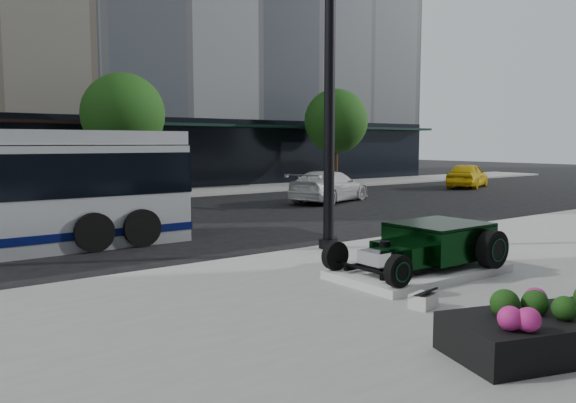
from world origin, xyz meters
TOP-DOWN VIEW (x-y plane):
  - ground at (0.00, 0.00)m, footprint 120.00×120.00m
  - sidewalk_far at (0.00, 14.00)m, footprint 70.00×4.00m
  - street_trees at (1.15, 13.07)m, footprint 29.80×3.80m
  - display_plinth at (-0.15, -5.52)m, footprint 3.40×1.80m
  - hot_rod at (0.18, -5.52)m, footprint 3.22×2.00m
  - info_plaque at (-1.79, -6.97)m, footprint 0.45×0.37m
  - lamppost at (0.24, -2.39)m, footprint 0.47×0.47m
  - flower_planter at (-2.09, -9.04)m, footprint 2.52×1.80m
  - white_sedan at (7.84, 6.41)m, footprint 5.14×3.45m
  - yellow_taxi at (19.58, 7.67)m, footprint 4.60×3.26m

SIDE VIEW (x-z plane):
  - ground at x=0.00m, z-range 0.00..0.00m
  - sidewalk_far at x=0.00m, z-range 0.00..0.12m
  - display_plinth at x=-0.15m, z-range 0.12..0.27m
  - info_plaque at x=-1.79m, z-range 0.09..0.40m
  - flower_planter at x=-2.09m, z-range 0.02..0.76m
  - white_sedan at x=7.84m, z-range 0.00..1.38m
  - hot_rod at x=0.18m, z-range 0.29..1.10m
  - yellow_taxi at x=19.58m, z-range 0.00..1.45m
  - street_trees at x=1.15m, z-range 0.92..6.62m
  - lamppost at x=0.24m, z-range -0.20..8.31m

